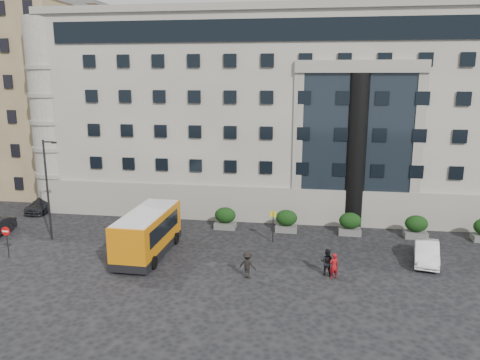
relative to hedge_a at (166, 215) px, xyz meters
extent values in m
plane|color=black|center=(4.00, -7.80, -0.93)|extent=(120.00, 120.00, 0.00)
cube|color=gray|center=(10.00, 14.20, 8.07)|extent=(44.00, 24.00, 18.00)
cylinder|color=black|center=(16.00, 2.50, 5.57)|extent=(1.80, 1.80, 13.00)
cube|color=olive|center=(-20.00, 12.20, 9.07)|extent=(14.00, 14.00, 20.00)
cube|color=olive|center=(-23.00, 30.20, 10.07)|extent=(13.00, 13.00, 22.00)
cube|color=#545452|center=(0.00, 0.00, -0.68)|extent=(1.80, 1.20, 0.50)
ellipsoid|color=black|center=(0.00, 0.00, 0.24)|extent=(1.80, 1.26, 1.34)
cube|color=#545452|center=(5.20, 0.00, -0.68)|extent=(1.80, 1.20, 0.50)
ellipsoid|color=black|center=(5.20, 0.00, 0.24)|extent=(1.80, 1.26, 1.34)
cube|color=#545452|center=(10.40, 0.00, -0.68)|extent=(1.80, 1.20, 0.50)
ellipsoid|color=black|center=(10.40, 0.00, 0.24)|extent=(1.80, 1.26, 1.34)
cube|color=#545452|center=(15.60, 0.00, -0.68)|extent=(1.80, 1.20, 0.50)
ellipsoid|color=black|center=(15.60, 0.00, 0.24)|extent=(1.80, 1.26, 1.34)
cube|color=#545452|center=(20.80, 0.00, -0.68)|extent=(1.80, 1.20, 0.50)
ellipsoid|color=black|center=(20.80, 0.00, 0.24)|extent=(1.80, 1.26, 1.34)
cylinder|color=#262628|center=(-8.00, -4.80, 3.07)|extent=(0.16, 0.16, 8.00)
cylinder|color=#262628|center=(-7.55, -4.80, 6.92)|extent=(0.90, 0.12, 0.12)
cube|color=black|center=(-7.10, -4.80, 6.87)|extent=(0.35, 0.18, 0.14)
cylinder|color=#262628|center=(9.50, -2.80, 0.32)|extent=(0.08, 0.08, 2.50)
cube|color=yellow|center=(9.50, -2.80, 1.37)|extent=(0.50, 0.06, 0.45)
cylinder|color=#262628|center=(-9.00, -8.80, 0.17)|extent=(0.08, 0.08, 2.20)
cylinder|color=red|center=(-9.00, -8.86, 1.07)|extent=(0.64, 0.05, 0.64)
cube|color=white|center=(-9.00, -8.90, 1.07)|extent=(0.45, 0.04, 0.10)
cube|color=orange|center=(0.72, -6.73, 0.93)|extent=(2.81, 7.71, 2.62)
cube|color=black|center=(0.72, -6.73, -0.48)|extent=(2.85, 7.75, 0.55)
cube|color=black|center=(0.72, -6.73, 1.20)|extent=(2.83, 6.03, 1.15)
cube|color=silver|center=(0.72, -6.73, 2.19)|extent=(2.67, 7.33, 0.18)
cylinder|color=black|center=(-0.65, -9.15, -0.48)|extent=(0.30, 0.91, 0.90)
cylinder|color=black|center=(1.97, -9.21, -0.48)|extent=(0.30, 0.91, 0.90)
cylinder|color=black|center=(-0.54, -4.26, -0.48)|extent=(0.30, 0.91, 0.90)
cylinder|color=black|center=(2.09, -4.32, -0.48)|extent=(0.30, 0.91, 0.90)
cube|color=#9C0B0E|center=(-10.85, 6.34, 0.83)|extent=(3.06, 4.35, 2.83)
cube|color=#9C0B0E|center=(-10.50, 3.42, 0.37)|extent=(2.69, 2.09, 1.92)
cube|color=black|center=(-10.41, 2.63, 0.77)|extent=(2.15, 0.37, 0.91)
cylinder|color=black|center=(-11.76, 3.38, -0.45)|extent=(0.40, 0.98, 0.95)
cylinder|color=black|center=(-9.28, 3.67, -0.45)|extent=(0.40, 0.98, 0.95)
cylinder|color=black|center=(-12.19, 7.09, -0.45)|extent=(0.40, 0.98, 0.95)
cylinder|color=black|center=(-9.72, 7.39, -0.45)|extent=(0.40, 0.98, 0.95)
imported|color=black|center=(-13.00, 2.70, -0.23)|extent=(2.26, 4.92, 1.39)
imported|color=black|center=(-9.56, 8.20, -0.30)|extent=(2.56, 4.72, 1.26)
imported|color=white|center=(20.43, -5.25, -0.19)|extent=(2.37, 4.68, 1.47)
imported|color=maroon|center=(13.92, -8.89, -0.08)|extent=(0.72, 0.61, 1.69)
imported|color=black|center=(13.49, -8.43, -0.03)|extent=(1.03, 0.90, 1.79)
imported|color=black|center=(8.42, -9.63, -0.05)|extent=(1.25, 0.89, 1.75)
camera|label=1|loc=(12.17, -37.52, 11.85)|focal=35.00mm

